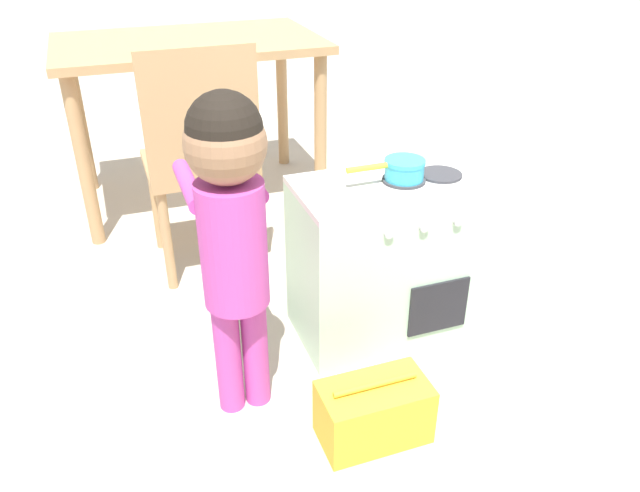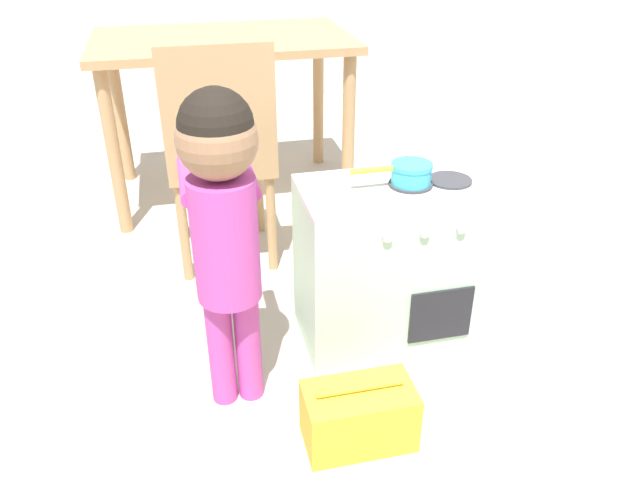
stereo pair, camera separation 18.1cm
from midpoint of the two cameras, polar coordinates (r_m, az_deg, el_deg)
name	(u,v)px [view 2 (the right image)]	position (r m, az deg, el deg)	size (l,w,h in m)	color
play_kitchen	(400,262)	(2.02, 9.89, -1.55)	(0.63, 0.35, 0.54)	#B2DBB7
toy_pot	(410,172)	(1.88, 11.00, 6.62)	(0.25, 0.12, 0.06)	#38B2D6
child_figure	(222,206)	(1.55, -5.63, 3.57)	(0.20, 0.37, 0.92)	#BC429E
toy_basket	(359,416)	(1.73, 6.70, -15.26)	(0.29, 0.16, 0.19)	gold
dining_table	(224,61)	(2.92, -6.98, 16.39)	(1.13, 0.71, 0.75)	tan
dining_chair_near	(220,153)	(2.33, -6.89, 8.41)	(0.39, 0.39, 0.88)	tan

